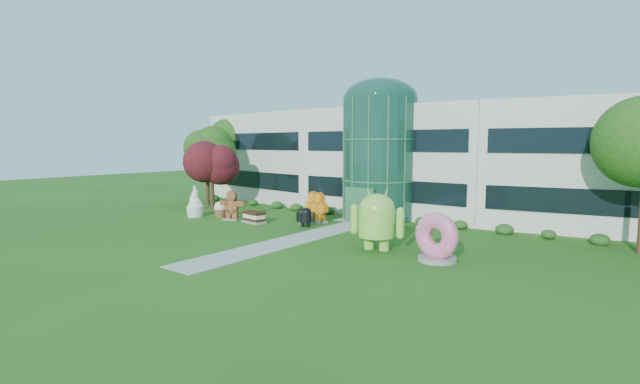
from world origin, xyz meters
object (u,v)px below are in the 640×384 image
Objects in this scene: android_black at (306,215)px; gingerbread at (232,205)px; android_green at (377,217)px; donut at (438,237)px.

android_black is 6.84m from gingerbread.
donut is (3.91, -0.40, -0.63)m from android_green.
android_black is at bearing -3.20° from gingerbread.
android_green reaches higher than donut.
android_black is 0.65× the size of donut.
android_green is 1.48× the size of donut.
donut is 18.80m from gingerbread.
android_black is (-7.98, 3.33, -1.09)m from android_green.
donut reaches higher than gingerbread.
donut is 1.00× the size of gingerbread.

